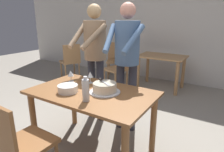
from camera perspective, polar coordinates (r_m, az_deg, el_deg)
name	(u,v)px	position (r m, az deg, el deg)	size (l,w,h in m)	color
ground_plane	(93,149)	(2.57, -5.42, -20.29)	(14.00, 14.00, 0.00)	gray
back_wall	(175,26)	(5.03, 17.88, 13.72)	(10.00, 0.12, 2.70)	silver
main_dining_table	(92,102)	(2.25, -5.86, -7.40)	(1.38, 0.84, 0.75)	brown
cake_on_platter	(105,88)	(2.14, -2.14, -3.51)	(0.34, 0.34, 0.11)	silver
cake_knife	(102,81)	(2.18, -2.91, -1.32)	(0.24, 0.16, 0.02)	silver
plate_stack	(68,89)	(2.21, -12.70, -3.58)	(0.22, 0.22, 0.08)	white
wine_glass_near	(71,74)	(2.54, -11.91, 0.65)	(0.08, 0.08, 0.14)	silver
wine_glass_far	(90,75)	(2.45, -6.34, 0.29)	(0.08, 0.08, 0.14)	silver
water_bottle	(86,90)	(1.92, -7.64, -4.00)	(0.07, 0.07, 0.25)	silver
person_cutting_cake	(127,55)	(2.57, 4.28, 6.22)	(0.47, 0.56, 1.72)	#2D2D38
person_standing_beside	(95,51)	(2.88, -5.04, 7.33)	(0.46, 0.57, 1.72)	#2D2D38
chair_near_side	(18,142)	(1.99, -25.72, -16.91)	(0.45, 0.45, 0.90)	brown
background_table	(161,63)	(4.47, 14.15, 3.71)	(1.00, 0.70, 0.74)	tan
background_chair_0	(71,60)	(5.17, -11.95, 4.60)	(0.59, 0.59, 0.90)	tan
background_chair_1	(118,66)	(4.43, 1.78, 2.95)	(0.54, 0.54, 0.90)	tan
background_chair_2	(116,58)	(5.27, 1.08, 5.17)	(0.59, 0.59, 0.90)	tan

